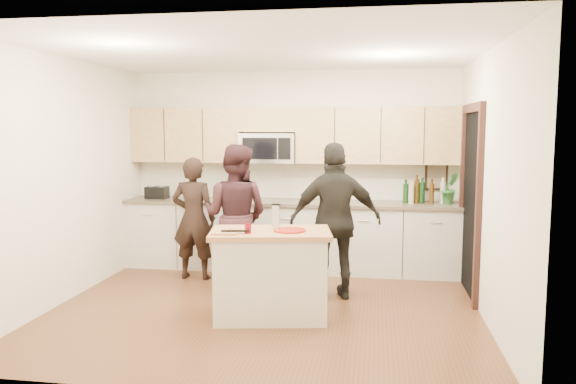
% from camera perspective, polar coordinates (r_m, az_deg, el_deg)
% --- Properties ---
extents(floor, '(4.50, 4.50, 0.00)m').
position_cam_1_polar(floor, '(6.17, -2.28, -11.67)').
color(floor, brown).
rests_on(floor, ground).
extents(room_shell, '(4.52, 4.02, 2.71)m').
position_cam_1_polar(room_shell, '(5.86, -2.36, 4.62)').
color(room_shell, beige).
rests_on(room_shell, ground).
extents(back_cabinetry, '(4.50, 0.66, 0.94)m').
position_cam_1_polar(back_cabinetry, '(7.66, 0.17, -4.40)').
color(back_cabinetry, beige).
rests_on(back_cabinetry, ground).
extents(upper_cabinetry, '(4.50, 0.33, 0.75)m').
position_cam_1_polar(upper_cabinetry, '(7.66, 0.59, 5.93)').
color(upper_cabinetry, tan).
rests_on(upper_cabinetry, ground).
extents(microwave, '(0.76, 0.41, 0.40)m').
position_cam_1_polar(microwave, '(7.68, -1.99, 4.49)').
color(microwave, silver).
rests_on(microwave, ground).
extents(doorway, '(0.06, 1.25, 2.20)m').
position_cam_1_polar(doorway, '(6.77, 18.09, -0.30)').
color(doorway, black).
rests_on(doorway, ground).
extents(framed_picture, '(0.30, 0.03, 0.38)m').
position_cam_1_polar(framed_picture, '(7.79, 14.83, 1.58)').
color(framed_picture, black).
rests_on(framed_picture, ground).
extents(dish_towel, '(0.34, 0.60, 0.48)m').
position_cam_1_polar(dish_towel, '(7.63, -7.12, -1.99)').
color(dish_towel, white).
rests_on(dish_towel, ground).
extents(island, '(1.30, 0.89, 0.90)m').
position_cam_1_polar(island, '(5.75, -1.79, -8.31)').
color(island, beige).
rests_on(island, ground).
extents(red_plate, '(0.32, 0.32, 0.02)m').
position_cam_1_polar(red_plate, '(5.61, 0.18, -3.92)').
color(red_plate, maroon).
rests_on(red_plate, island).
extents(box_grater, '(0.08, 0.05, 0.26)m').
position_cam_1_polar(box_grater, '(5.63, -1.25, -2.44)').
color(box_grater, silver).
rests_on(box_grater, red_plate).
extents(drink_glass, '(0.06, 0.06, 0.10)m').
position_cam_1_polar(drink_glass, '(5.51, -4.09, -3.70)').
color(drink_glass, maroon).
rests_on(drink_glass, island).
extents(cutting_board, '(0.27, 0.22, 0.02)m').
position_cam_1_polar(cutting_board, '(5.50, -6.41, -4.15)').
color(cutting_board, '#A97446').
rests_on(cutting_board, island).
extents(tongs, '(0.28, 0.07, 0.02)m').
position_cam_1_polar(tongs, '(5.49, -5.36, -3.96)').
color(tongs, black).
rests_on(tongs, cutting_board).
extents(knife, '(0.18, 0.05, 0.01)m').
position_cam_1_polar(knife, '(5.53, -6.00, -3.96)').
color(knife, silver).
rests_on(knife, cutting_board).
extents(toaster, '(0.29, 0.21, 0.17)m').
position_cam_1_polar(toaster, '(8.06, -13.17, -0.05)').
color(toaster, black).
rests_on(toaster, back_cabinetry).
extents(bottle_cluster, '(0.55, 0.14, 0.37)m').
position_cam_1_polar(bottle_cluster, '(7.54, 13.46, 0.12)').
color(bottle_cluster, black).
rests_on(bottle_cluster, back_cabinetry).
extents(orchid, '(0.28, 0.26, 0.42)m').
position_cam_1_polar(orchid, '(7.56, 16.14, 0.39)').
color(orchid, '#2A692D').
rests_on(orchid, back_cabinetry).
extents(woman_left, '(0.57, 0.37, 1.56)m').
position_cam_1_polar(woman_left, '(7.24, -9.55, -2.65)').
color(woman_left, black).
rests_on(woman_left, ground).
extents(woman_center, '(0.94, 0.79, 1.73)m').
position_cam_1_polar(woman_center, '(6.84, -5.35, -2.40)').
color(woman_center, black).
rests_on(woman_center, ground).
extents(woman_right, '(1.11, 0.65, 1.77)m').
position_cam_1_polar(woman_right, '(6.33, 4.85, -2.97)').
color(woman_right, black).
rests_on(woman_right, ground).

